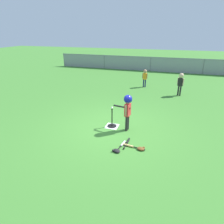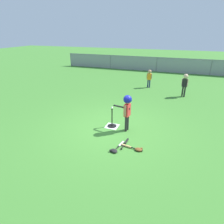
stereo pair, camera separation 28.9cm
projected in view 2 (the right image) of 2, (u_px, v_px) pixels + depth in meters
ground_plane at (112, 128)px, 6.66m from camera, size 60.00×60.00×0.00m
home_plate at (112, 126)px, 6.80m from camera, size 0.44×0.44×0.01m
batting_tee at (112, 124)px, 6.76m from camera, size 0.32×0.32×0.67m
baseball_on_tee at (112, 108)px, 6.53m from camera, size 0.07×0.07×0.07m
batter_child at (127, 106)px, 6.19m from camera, size 0.64×0.35×1.25m
fielder_deep_left at (185, 82)px, 9.53m from camera, size 0.31×0.23×1.17m
fielder_near_right at (149, 76)px, 11.12m from camera, size 0.31×0.21×1.04m
spare_bat_silver at (120, 145)px, 5.65m from camera, size 0.16×0.58×0.06m
spare_bat_wood at (128, 146)px, 5.57m from camera, size 0.69×0.17×0.06m
spare_bat_black at (126, 142)px, 5.78m from camera, size 0.09×0.59×0.06m
glove_by_plate at (139, 149)px, 5.42m from camera, size 0.23×0.18×0.07m
glove_near_bats at (114, 151)px, 5.36m from camera, size 0.27×0.25×0.07m
outfield_fence at (157, 64)px, 15.50m from camera, size 16.06×0.06×1.15m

